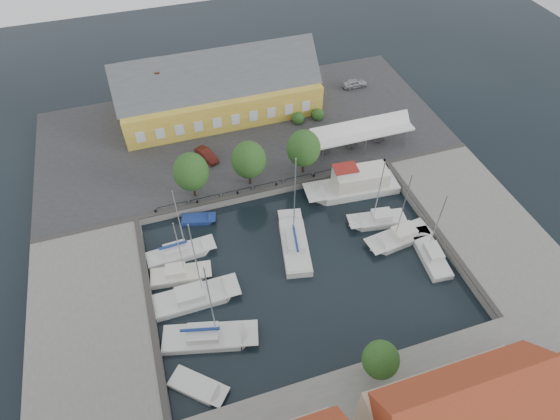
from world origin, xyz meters
name	(u,v)px	position (x,y,z in m)	size (l,w,h in m)	color
ground	(297,256)	(0.00, 0.00, 0.00)	(140.00, 140.00, 0.00)	black
north_quay	(243,132)	(0.00, 23.00, 0.50)	(56.00, 26.00, 1.00)	#2D2D30
west_quay	(92,324)	(-22.00, -2.00, 0.50)	(12.00, 24.00, 1.00)	slate
east_quay	(478,221)	(22.00, -2.00, 0.50)	(12.00, 24.00, 1.00)	slate
quay_edge_fittings	(283,220)	(0.02, 4.75, 1.06)	(56.00, 24.72, 0.40)	#383533
warehouse	(215,92)	(-2.60, 28.36, 4.43)	(28.56, 14.00, 9.55)	gold
tent_canopy	(361,131)	(14.00, 14.50, 3.68)	(14.00, 4.00, 2.83)	white
quay_trees	(249,160)	(-2.00, 12.00, 4.88)	(18.20, 4.20, 6.30)	black
car_silver	(355,83)	(19.61, 28.27, 1.67)	(1.59, 3.95, 1.35)	#A9ACB0
car_red	(207,155)	(-6.19, 18.35, 1.63)	(1.34, 3.85, 1.27)	#561913
center_sailboat	(294,244)	(0.24, 1.42, 0.36)	(4.56, 9.72, 12.89)	silver
trawler	(355,185)	(10.45, 7.64, 1.02)	(12.29, 4.52, 5.00)	silver
east_boat_a	(378,221)	(10.92, 1.84, 0.26)	(7.22, 3.32, 10.10)	silver
east_boat_b	(400,238)	(12.15, -1.32, 0.26)	(8.28, 3.57, 11.01)	silver
east_boat_c	(430,255)	(14.14, -4.61, 0.26)	(3.04, 7.50, 9.52)	silver
west_boat_a	(180,254)	(-12.37, 4.20, 0.27)	(7.86, 2.60, 10.38)	silver
west_boat_b	(180,276)	(-12.86, 1.24, 0.26)	(6.73, 3.04, 9.18)	silver
west_boat_c	(195,298)	(-11.85, -2.04, 0.26)	(9.03, 3.02, 11.99)	silver
west_boat_d	(208,338)	(-11.50, -6.88, 0.27)	(9.57, 4.92, 12.28)	silver
launch_sw	(198,387)	(-13.37, -11.26, 0.09)	(5.40, 5.12, 0.98)	silver
launch_nw	(198,220)	(-9.41, 8.73, 0.09)	(4.32, 2.56, 0.88)	navy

